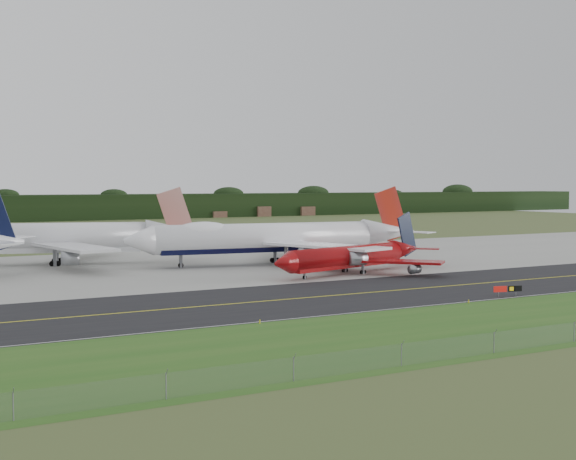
# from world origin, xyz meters

# --- Properties ---
(ground) EXTENTS (600.00, 600.00, 0.00)m
(ground) POSITION_xyz_m (0.00, 0.00, 0.00)
(ground) COLOR #404F24
(ground) RESTS_ON ground
(grass_verge) EXTENTS (400.00, 30.00, 0.01)m
(grass_verge) POSITION_xyz_m (0.00, -35.00, 0.01)
(grass_verge) COLOR #285819
(grass_verge) RESTS_ON ground
(taxiway) EXTENTS (400.00, 32.00, 0.02)m
(taxiway) POSITION_xyz_m (0.00, -4.00, 0.01)
(taxiway) COLOR black
(taxiway) RESTS_ON ground
(apron) EXTENTS (400.00, 78.00, 0.01)m
(apron) POSITION_xyz_m (0.00, 51.00, 0.01)
(apron) COLOR gray
(apron) RESTS_ON ground
(taxiway_centreline) EXTENTS (400.00, 0.40, 0.00)m
(taxiway_centreline) POSITION_xyz_m (0.00, -4.00, 0.03)
(taxiway_centreline) COLOR yellow
(taxiway_centreline) RESTS_ON taxiway
(taxiway_edge_line) EXTENTS (400.00, 0.25, 0.00)m
(taxiway_edge_line) POSITION_xyz_m (0.00, -19.50, 0.03)
(taxiway_edge_line) COLOR silver
(taxiway_edge_line) RESTS_ON taxiway
(horizon_treeline) EXTENTS (700.00, 25.00, 12.00)m
(horizon_treeline) POSITION_xyz_m (0.00, 273.76, 5.47)
(horizon_treeline) COLOR black
(horizon_treeline) RESTS_ON ground
(jet_ba_747) EXTENTS (67.07, 55.06, 16.87)m
(jet_ba_747) POSITION_xyz_m (5.68, 42.93, 5.74)
(jet_ba_747) COLOR white
(jet_ba_747) RESTS_ON ground
(jet_red_737) EXTENTS (42.10, 33.55, 11.56)m
(jet_red_737) POSITION_xyz_m (11.08, 20.43, 3.20)
(jet_red_737) COLOR maroon
(jet_red_737) RESTS_ON ground
(jet_star_tail) EXTENTS (62.36, 50.87, 16.78)m
(jet_star_tail) POSITION_xyz_m (-35.90, 65.61, 5.59)
(jet_star_tail) COLOR silver
(jet_star_tail) RESTS_ON ground
(taxiway_sign) EXTENTS (4.72, 1.40, 1.61)m
(taxiway_sign) POSITION_xyz_m (13.85, -18.02, 1.13)
(taxiway_sign) COLOR slate
(taxiway_sign) RESTS_ON ground
(edge_marker_left) EXTENTS (0.16, 0.16, 0.50)m
(edge_marker_left) POSITION_xyz_m (-31.01, -20.50, 0.25)
(edge_marker_left) COLOR yellow
(edge_marker_left) RESTS_ON ground
(edge_marker_center) EXTENTS (0.16, 0.16, 0.50)m
(edge_marker_center) POSITION_xyz_m (3.58, -20.50, 0.25)
(edge_marker_center) COLOR yellow
(edge_marker_center) RESTS_ON ground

